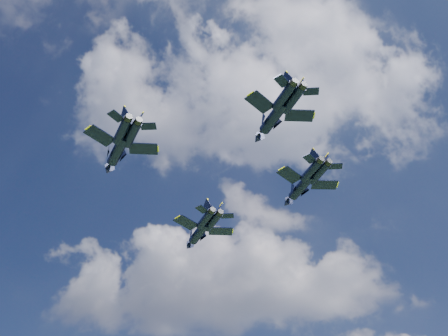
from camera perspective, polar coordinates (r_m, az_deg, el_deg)
jet_lead at (r=103.58m, az=-2.60°, el=-6.63°), size 11.28×14.32×3.55m
jet_left at (r=89.92m, az=-10.79°, el=1.66°), size 11.80×14.78×3.68m
jet_right at (r=97.64m, az=7.76°, el=-1.96°), size 11.14×14.48×3.57m
jet_slot at (r=79.18m, az=4.93°, el=5.00°), size 10.36×13.21×3.28m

